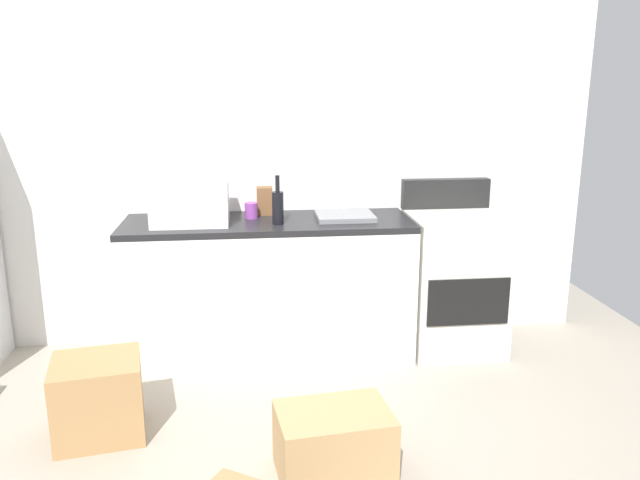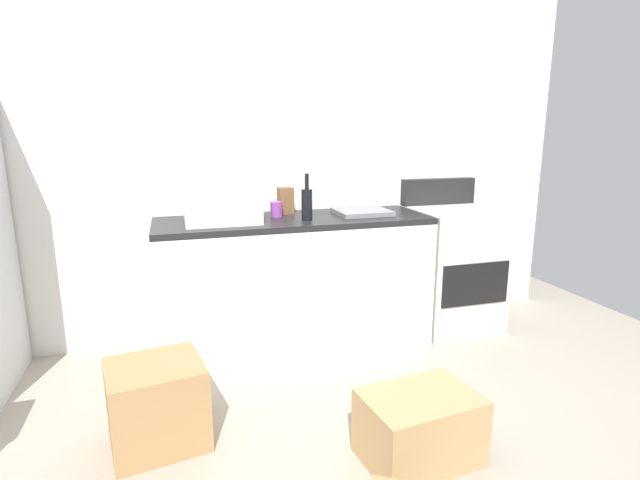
{
  "view_description": "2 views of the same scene",
  "coord_description": "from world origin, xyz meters",
  "px_view_note": "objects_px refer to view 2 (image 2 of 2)",
  "views": [
    {
      "loc": [
        0.19,
        -2.69,
        1.77
      ],
      "look_at": [
        0.59,
        0.88,
        0.85
      ],
      "focal_mm": 35.65,
      "sensor_mm": 36.0,
      "label": 1
    },
    {
      "loc": [
        -0.46,
        -1.9,
        1.47
      ],
      "look_at": [
        0.36,
        0.79,
        0.83
      ],
      "focal_mm": 27.48,
      "sensor_mm": 36.0,
      "label": 2
    }
  ],
  "objects_px": {
    "stove_oven": "(452,266)",
    "cardboard_box_small": "(419,427)",
    "coffee_mug": "(276,209)",
    "knife_block": "(286,201)",
    "microwave": "(222,201)",
    "cardboard_box_large": "(157,404)",
    "wine_bottle": "(307,203)"
  },
  "relations": [
    {
      "from": "cardboard_box_large",
      "to": "knife_block",
      "type": "bearing_deg",
      "value": 50.52
    },
    {
      "from": "microwave",
      "to": "cardboard_box_small",
      "type": "bearing_deg",
      "value": -61.71
    },
    {
      "from": "microwave",
      "to": "knife_block",
      "type": "height_order",
      "value": "microwave"
    },
    {
      "from": "cardboard_box_small",
      "to": "coffee_mug",
      "type": "bearing_deg",
      "value": 103.54
    },
    {
      "from": "microwave",
      "to": "wine_bottle",
      "type": "relative_size",
      "value": 1.53
    },
    {
      "from": "stove_oven",
      "to": "microwave",
      "type": "height_order",
      "value": "microwave"
    },
    {
      "from": "coffee_mug",
      "to": "knife_block",
      "type": "xyz_separation_m",
      "value": [
        0.09,
        0.11,
        0.04
      ]
    },
    {
      "from": "microwave",
      "to": "stove_oven",
      "type": "bearing_deg",
      "value": 1.19
    },
    {
      "from": "stove_oven",
      "to": "cardboard_box_large",
      "type": "height_order",
      "value": "stove_oven"
    },
    {
      "from": "coffee_mug",
      "to": "knife_block",
      "type": "height_order",
      "value": "knife_block"
    },
    {
      "from": "stove_oven",
      "to": "knife_block",
      "type": "xyz_separation_m",
      "value": [
        -1.23,
        0.18,
        0.52
      ]
    },
    {
      "from": "microwave",
      "to": "cardboard_box_large",
      "type": "xyz_separation_m",
      "value": [
        -0.42,
        -0.85,
        -0.83
      ]
    },
    {
      "from": "stove_oven",
      "to": "cardboard_box_large",
      "type": "distance_m",
      "value": 2.31
    },
    {
      "from": "cardboard_box_large",
      "to": "cardboard_box_small",
      "type": "distance_m",
      "value": 1.23
    },
    {
      "from": "wine_bottle",
      "to": "coffee_mug",
      "type": "relative_size",
      "value": 3.0
    },
    {
      "from": "microwave",
      "to": "cardboard_box_small",
      "type": "xyz_separation_m",
      "value": [
        0.71,
        -1.32,
        -0.88
      ]
    },
    {
      "from": "knife_block",
      "to": "cardboard_box_small",
      "type": "bearing_deg",
      "value": -80.61
    },
    {
      "from": "microwave",
      "to": "cardboard_box_large",
      "type": "bearing_deg",
      "value": -116.45
    },
    {
      "from": "cardboard_box_large",
      "to": "microwave",
      "type": "bearing_deg",
      "value": 63.55
    },
    {
      "from": "coffee_mug",
      "to": "wine_bottle",
      "type": "bearing_deg",
      "value": -48.64
    },
    {
      "from": "wine_bottle",
      "to": "microwave",
      "type": "bearing_deg",
      "value": 171.38
    },
    {
      "from": "stove_oven",
      "to": "cardboard_box_small",
      "type": "relative_size",
      "value": 2.17
    },
    {
      "from": "microwave",
      "to": "coffee_mug",
      "type": "distance_m",
      "value": 0.39
    },
    {
      "from": "microwave",
      "to": "cardboard_box_small",
      "type": "distance_m",
      "value": 1.74
    },
    {
      "from": "stove_oven",
      "to": "knife_block",
      "type": "relative_size",
      "value": 6.11
    },
    {
      "from": "microwave",
      "to": "wine_bottle",
      "type": "xyz_separation_m",
      "value": [
        0.53,
        -0.08,
        -0.03
      ]
    },
    {
      "from": "wine_bottle",
      "to": "cardboard_box_large",
      "type": "height_order",
      "value": "wine_bottle"
    },
    {
      "from": "knife_block",
      "to": "cardboard_box_large",
      "type": "xyz_separation_m",
      "value": [
        -0.88,
        -1.07,
        -0.79
      ]
    },
    {
      "from": "coffee_mug",
      "to": "knife_block",
      "type": "relative_size",
      "value": 0.56
    },
    {
      "from": "cardboard_box_small",
      "to": "microwave",
      "type": "bearing_deg",
      "value": 118.29
    },
    {
      "from": "stove_oven",
      "to": "wine_bottle",
      "type": "height_order",
      "value": "wine_bottle"
    },
    {
      "from": "stove_oven",
      "to": "microwave",
      "type": "distance_m",
      "value": 1.78
    }
  ]
}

